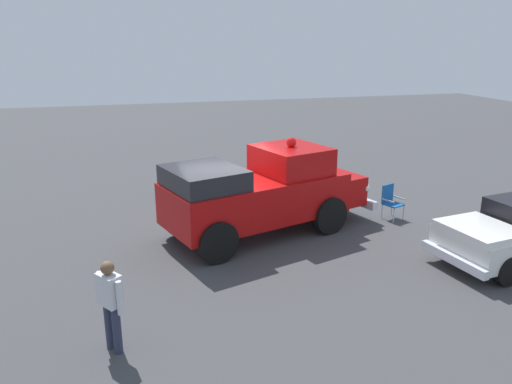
{
  "coord_description": "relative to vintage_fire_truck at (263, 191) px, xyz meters",
  "views": [
    {
      "loc": [
        2.85,
        12.59,
        5.17
      ],
      "look_at": [
        -0.64,
        0.21,
        1.22
      ],
      "focal_mm": 35.16,
      "sensor_mm": 36.0,
      "label": 1
    }
  ],
  "objects": [
    {
      "name": "lawn_chair_by_car",
      "position": [
        -3.99,
        -0.12,
        -0.61
      ],
      "size": [
        0.64,
        0.64,
        1.02
      ],
      "color": "#B7BABF",
      "rests_on": "ground"
    },
    {
      "name": "ground_plane",
      "position": [
        0.87,
        -0.14,
        -1.2
      ],
      "size": [
        60.0,
        60.0,
        0.0
      ],
      "primitive_type": "plane",
      "color": "#424244"
    },
    {
      "name": "spectator_standing",
      "position": [
        4.04,
        4.56,
        -0.23
      ],
      "size": [
        0.45,
        0.58,
        1.68
      ],
      "color": "#2D334C",
      "rests_on": "ground"
    },
    {
      "name": "vintage_fire_truck",
      "position": [
        0.0,
        0.0,
        0.0
      ],
      "size": [
        6.32,
        3.87,
        2.59
      ],
      "color": "black",
      "rests_on": "ground"
    },
    {
      "name": "lawn_chair_spare",
      "position": [
        2.04,
        -3.69,
        -0.61
      ],
      "size": [
        0.69,
        0.69,
        1.02
      ],
      "color": "#B7BABF",
      "rests_on": "ground"
    }
  ]
}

